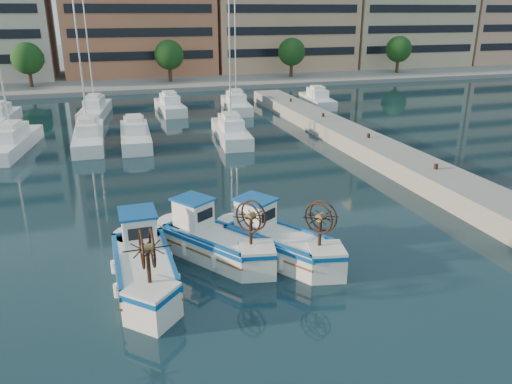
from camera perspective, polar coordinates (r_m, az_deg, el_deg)
name	(u,v)px	position (r m, az deg, el deg)	size (l,w,h in m)	color
ground	(254,265)	(20.97, -0.28, -8.36)	(300.00, 300.00, 0.00)	#17323D
quay	(415,169)	(32.89, 17.69, 2.52)	(3.00, 60.00, 1.20)	gray
waterfront	(190,2)	(83.97, -7.56, 20.68)	(180.00, 40.00, 25.60)	gray
yacht_marina	(123,124)	(45.98, -15.00, 7.53)	(39.57, 22.89, 11.50)	white
fishing_boat_a	(144,263)	(19.68, -12.71, -7.97)	(2.21, 5.24, 3.25)	white
fishing_boat_b	(213,239)	(21.36, -4.93, -5.34)	(4.27, 4.99, 3.06)	white
fishing_boat_c	(276,240)	(21.19, 2.34, -5.47)	(4.30, 5.06, 3.10)	white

